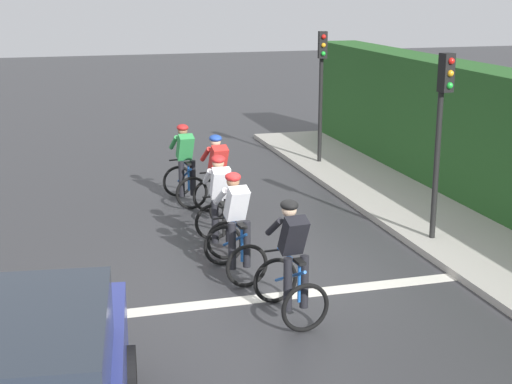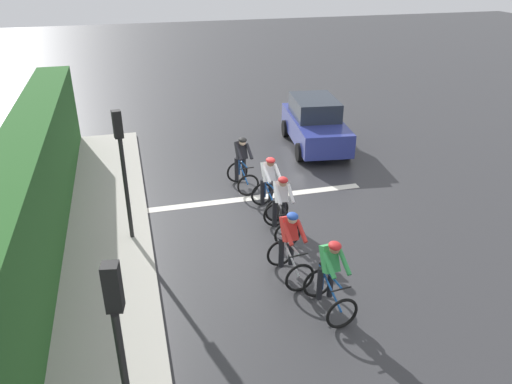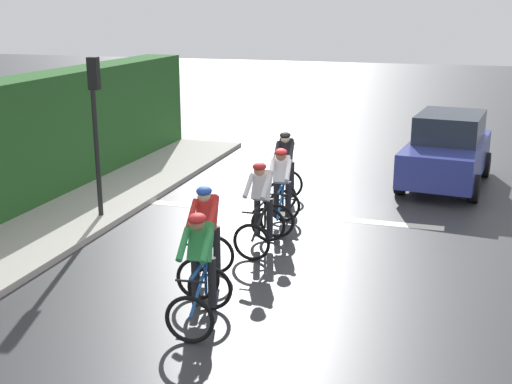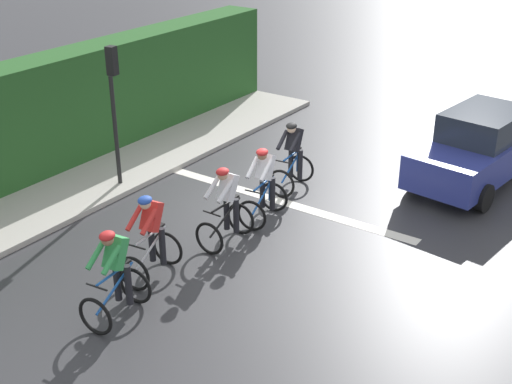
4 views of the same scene
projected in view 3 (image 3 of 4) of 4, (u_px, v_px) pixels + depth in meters
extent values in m
plane|color=#333335|center=(269.00, 221.00, 13.71)|extent=(80.00, 80.00, 0.00)
cube|color=#ADA89E|center=(31.00, 229.00, 13.05)|extent=(2.80, 18.09, 0.12)
cube|color=silver|center=(276.00, 213.00, 14.24)|extent=(7.00, 0.30, 0.01)
torus|color=black|center=(190.00, 320.00, 8.69)|extent=(0.68, 0.13, 0.68)
torus|color=black|center=(210.00, 288.00, 9.65)|extent=(0.68, 0.13, 0.68)
cylinder|color=#1E59B2|center=(200.00, 286.00, 9.10)|extent=(0.14, 0.99, 0.51)
cylinder|color=#1E59B2|center=(206.00, 276.00, 9.38)|extent=(0.04, 0.04, 0.55)
cylinder|color=#1E59B2|center=(198.00, 269.00, 8.98)|extent=(0.11, 0.71, 0.04)
cube|color=black|center=(205.00, 257.00, 9.30)|extent=(0.12, 0.23, 0.04)
cylinder|color=black|center=(191.00, 281.00, 8.65)|extent=(0.42, 0.07, 0.03)
cube|color=green|center=(201.00, 242.00, 9.03)|extent=(0.34, 0.44, 0.57)
sphere|color=#9E7051|center=(197.00, 224.00, 8.80)|extent=(0.20, 0.20, 0.20)
ellipsoid|color=red|center=(197.00, 219.00, 8.78)|extent=(0.27, 0.30, 0.14)
cylinder|color=black|center=(212.00, 282.00, 9.28)|extent=(0.12, 0.12, 0.74)
cylinder|color=black|center=(196.00, 281.00, 9.32)|extent=(0.12, 0.12, 0.74)
cylinder|color=green|center=(207.00, 246.00, 8.71)|extent=(0.14, 0.48, 0.37)
cylinder|color=green|center=(183.00, 244.00, 8.77)|extent=(0.14, 0.48, 0.37)
torus|color=black|center=(198.00, 279.00, 9.99)|extent=(0.68, 0.13, 0.68)
torus|color=black|center=(214.00, 255.00, 10.95)|extent=(0.68, 0.13, 0.68)
cylinder|color=silver|center=(206.00, 251.00, 10.40)|extent=(0.15, 0.99, 0.51)
cylinder|color=silver|center=(211.00, 243.00, 10.68)|extent=(0.04, 0.04, 0.55)
cylinder|color=silver|center=(205.00, 236.00, 10.28)|extent=(0.12, 0.71, 0.04)
cube|color=black|center=(211.00, 226.00, 10.60)|extent=(0.12, 0.23, 0.04)
cylinder|color=black|center=(199.00, 245.00, 9.95)|extent=(0.42, 0.08, 0.03)
cube|color=red|center=(207.00, 212.00, 10.33)|extent=(0.34, 0.44, 0.57)
sphere|color=beige|center=(204.00, 195.00, 10.10)|extent=(0.20, 0.20, 0.20)
ellipsoid|color=#264CB2|center=(204.00, 191.00, 10.08)|extent=(0.27, 0.30, 0.14)
cylinder|color=black|center=(217.00, 248.00, 10.58)|extent=(0.12, 0.12, 0.74)
cylinder|color=black|center=(202.00, 247.00, 10.62)|extent=(0.12, 0.12, 0.74)
cylinder|color=red|center=(212.00, 215.00, 10.01)|extent=(0.14, 0.48, 0.37)
cylinder|color=red|center=(192.00, 213.00, 10.07)|extent=(0.14, 0.48, 0.37)
torus|color=black|center=(252.00, 242.00, 11.52)|extent=(0.68, 0.07, 0.68)
torus|color=black|center=(268.00, 224.00, 12.46)|extent=(0.68, 0.07, 0.68)
cylinder|color=black|center=(260.00, 220.00, 11.92)|extent=(0.05, 0.99, 0.51)
cylinder|color=black|center=(265.00, 214.00, 12.20)|extent=(0.04, 0.04, 0.55)
cylinder|color=black|center=(259.00, 206.00, 11.80)|extent=(0.05, 0.71, 0.04)
cube|color=black|center=(265.00, 198.00, 12.12)|extent=(0.10, 0.22, 0.04)
cylinder|color=black|center=(253.00, 213.00, 11.48)|extent=(0.42, 0.04, 0.03)
cube|color=white|center=(262.00, 185.00, 11.85)|extent=(0.30, 0.41, 0.57)
sphere|color=tan|center=(259.00, 170.00, 11.62)|extent=(0.20, 0.20, 0.20)
ellipsoid|color=red|center=(259.00, 167.00, 11.61)|extent=(0.24, 0.28, 0.14)
cylinder|color=black|center=(270.00, 218.00, 12.08)|extent=(0.12, 0.12, 0.74)
cylinder|color=black|center=(257.00, 217.00, 12.15)|extent=(0.12, 0.12, 0.74)
cylinder|color=white|center=(266.00, 187.00, 11.53)|extent=(0.09, 0.48, 0.37)
cylinder|color=white|center=(249.00, 186.00, 11.62)|extent=(0.09, 0.48, 0.37)
torus|color=black|center=(277.00, 221.00, 12.65)|extent=(0.68, 0.14, 0.68)
torus|color=black|center=(284.00, 206.00, 13.62)|extent=(0.68, 0.14, 0.68)
cylinder|color=#1E59B2|center=(281.00, 201.00, 13.07)|extent=(0.16, 0.99, 0.51)
cylinder|color=#1E59B2|center=(283.00, 196.00, 13.35)|extent=(0.04, 0.04, 0.55)
cylinder|color=#1E59B2|center=(281.00, 188.00, 12.95)|extent=(0.13, 0.71, 0.04)
cube|color=black|center=(283.00, 181.00, 13.27)|extent=(0.13, 0.23, 0.04)
cylinder|color=black|center=(278.00, 194.00, 12.62)|extent=(0.42, 0.08, 0.03)
cube|color=white|center=(282.00, 169.00, 13.00)|extent=(0.35, 0.44, 0.57)
sphere|color=#9E7051|center=(281.00, 156.00, 12.77)|extent=(0.20, 0.20, 0.20)
ellipsoid|color=red|center=(281.00, 152.00, 12.75)|extent=(0.27, 0.31, 0.14)
cylinder|color=black|center=(288.00, 199.00, 13.25)|extent=(0.12, 0.12, 0.74)
cylinder|color=black|center=(276.00, 199.00, 13.29)|extent=(0.12, 0.12, 0.74)
cylinder|color=white|center=(288.00, 170.00, 12.69)|extent=(0.15, 0.48, 0.37)
cylinder|color=white|center=(272.00, 170.00, 12.74)|extent=(0.15, 0.48, 0.37)
torus|color=black|center=(281.00, 196.00, 14.31)|extent=(0.68, 0.12, 0.68)
torus|color=black|center=(288.00, 184.00, 15.27)|extent=(0.68, 0.12, 0.68)
cylinder|color=#1E59B2|center=(285.00, 179.00, 14.72)|extent=(0.14, 0.99, 0.51)
cylinder|color=#1E59B2|center=(287.00, 175.00, 15.01)|extent=(0.04, 0.04, 0.55)
cylinder|color=#1E59B2|center=(285.00, 168.00, 14.60)|extent=(0.11, 0.71, 0.04)
cube|color=black|center=(287.00, 162.00, 14.92)|extent=(0.12, 0.23, 0.04)
cylinder|color=black|center=(282.00, 173.00, 14.27)|extent=(0.42, 0.07, 0.03)
cube|color=black|center=(286.00, 151.00, 14.65)|extent=(0.34, 0.44, 0.57)
sphere|color=beige|center=(285.00, 138.00, 14.42)|extent=(0.20, 0.20, 0.20)
ellipsoid|color=black|center=(285.00, 135.00, 14.40)|extent=(0.27, 0.30, 0.14)
cylinder|color=black|center=(292.00, 178.00, 14.90)|extent=(0.12, 0.12, 0.74)
cylinder|color=black|center=(281.00, 177.00, 14.94)|extent=(0.12, 0.12, 0.74)
cylinder|color=black|center=(291.00, 151.00, 14.34)|extent=(0.13, 0.48, 0.37)
cylinder|color=black|center=(277.00, 151.00, 14.40)|extent=(0.13, 0.48, 0.37)
cube|color=navy|center=(446.00, 157.00, 16.32)|extent=(2.18, 4.27, 0.80)
cube|color=#262D38|center=(450.00, 127.00, 16.34)|extent=(1.74, 2.30, 0.66)
cylinder|color=black|center=(474.00, 188.00, 14.98)|extent=(0.30, 0.66, 0.64)
cylinder|color=black|center=(401.00, 181.00, 15.63)|extent=(0.30, 0.66, 0.64)
cylinder|color=black|center=(485.00, 165.00, 17.22)|extent=(0.30, 0.66, 0.64)
cylinder|color=black|center=(421.00, 159.00, 17.87)|extent=(0.30, 0.66, 0.64)
cube|color=#EAEACC|center=(457.00, 174.00, 14.33)|extent=(0.29, 0.11, 0.16)
cube|color=#EAEACC|center=(410.00, 169.00, 14.72)|extent=(0.29, 0.11, 0.16)
cylinder|color=black|center=(97.00, 157.00, 13.41)|extent=(0.10, 0.10, 2.70)
cube|color=black|center=(94.00, 73.00, 13.06)|extent=(0.23, 0.23, 0.64)
sphere|color=red|center=(95.00, 63.00, 13.11)|extent=(0.11, 0.11, 0.11)
sphere|color=orange|center=(96.00, 73.00, 13.16)|extent=(0.11, 0.11, 0.11)
sphere|color=green|center=(96.00, 83.00, 13.21)|extent=(0.11, 0.11, 0.11)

